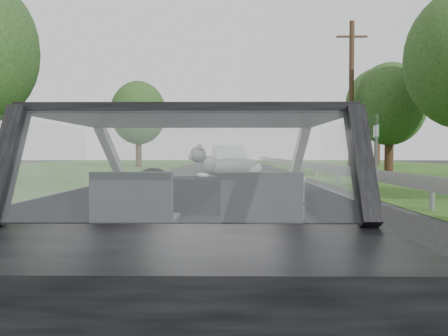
{
  "coord_description": "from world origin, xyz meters",
  "views": [
    {
      "loc": [
        0.2,
        -3.08,
        1.21
      ],
      "look_at": [
        0.16,
        0.59,
        1.08
      ],
      "focal_mm": 35.0,
      "sensor_mm": 36.0,
      "label": 1
    }
  ],
  "objects_px": {
    "cat": "(233,166)",
    "subject_car": "(201,221)",
    "highway_sign": "(376,151)",
    "utility_pole": "(351,99)",
    "other_car": "(229,159)"
  },
  "relations": [
    {
      "from": "other_car",
      "to": "highway_sign",
      "type": "height_order",
      "value": "highway_sign"
    },
    {
      "from": "utility_pole",
      "to": "other_car",
      "type": "bearing_deg",
      "value": 164.14
    },
    {
      "from": "other_car",
      "to": "utility_pole",
      "type": "bearing_deg",
      "value": -21.86
    },
    {
      "from": "highway_sign",
      "to": "utility_pole",
      "type": "bearing_deg",
      "value": 106.74
    },
    {
      "from": "subject_car",
      "to": "utility_pole",
      "type": "xyz_separation_m",
      "value": [
        6.8,
        20.69,
        3.43
      ]
    },
    {
      "from": "cat",
      "to": "utility_pole",
      "type": "height_order",
      "value": "utility_pole"
    },
    {
      "from": "cat",
      "to": "highway_sign",
      "type": "xyz_separation_m",
      "value": [
        7.14,
        17.66,
        0.2
      ]
    },
    {
      "from": "cat",
      "to": "other_car",
      "type": "bearing_deg",
      "value": 80.02
    },
    {
      "from": "cat",
      "to": "highway_sign",
      "type": "bearing_deg",
      "value": 57.86
    },
    {
      "from": "highway_sign",
      "to": "utility_pole",
      "type": "relative_size",
      "value": 0.31
    },
    {
      "from": "cat",
      "to": "highway_sign",
      "type": "distance_m",
      "value": 19.05
    },
    {
      "from": "cat",
      "to": "subject_car",
      "type": "bearing_deg",
      "value": -121.72
    },
    {
      "from": "highway_sign",
      "to": "utility_pole",
      "type": "xyz_separation_m",
      "value": [
        -0.56,
        2.45,
        2.86
      ]
    },
    {
      "from": "other_car",
      "to": "highway_sign",
      "type": "xyz_separation_m",
      "value": [
        7.2,
        -4.33,
        0.46
      ]
    },
    {
      "from": "subject_car",
      "to": "highway_sign",
      "type": "relative_size",
      "value": 1.55
    }
  ]
}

